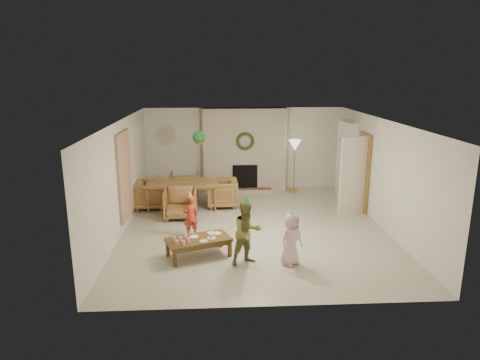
{
  "coord_description": "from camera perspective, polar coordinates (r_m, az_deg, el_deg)",
  "views": [
    {
      "loc": [
        -0.85,
        -9.47,
        3.57
      ],
      "look_at": [
        -0.3,
        0.4,
        1.05
      ],
      "focal_mm": 32.1,
      "sensor_mm": 36.0,
      "label": 1
    }
  ],
  "objects": [
    {
      "name": "hanging_plant_foliage",
      "position": [
        11.1,
        -5.5,
        5.69
      ],
      "size": [
        0.32,
        0.32,
        0.32
      ],
      "primitive_type": "sphere",
      "color": "#18491D",
      "rests_on": "hanging_plant_pot"
    },
    {
      "name": "floor_lamp_post",
      "position": [
        12.99,
        7.22,
        1.62
      ],
      "size": [
        0.03,
        0.03,
        1.43
      ],
      "primitive_type": "cylinder",
      "color": "gold",
      "rests_on": "floor"
    },
    {
      "name": "dining_chair_left",
      "position": [
        11.68,
        -11.8,
        -1.88
      ],
      "size": [
        0.84,
        0.81,
        0.75
      ],
      "primitive_type": "imported",
      "rotation": [
        0.0,
        0.0,
        1.59
      ],
      "color": "olive",
      "rests_on": "floor"
    },
    {
      "name": "party_hat_red",
      "position": [
        9.37,
        -6.67,
        -1.88
      ],
      "size": [
        0.14,
        0.14,
        0.18
      ],
      "primitive_type": "cone",
      "rotation": [
        0.0,
        0.0,
        0.1
      ],
      "color": "#D2CB46",
      "rests_on": "child_red"
    },
    {
      "name": "dining_chair_near",
      "position": [
        10.79,
        -7.91,
        -3.07
      ],
      "size": [
        0.81,
        0.84,
        0.75
      ],
      "primitive_type": "imported",
      "rotation": [
        0.0,
        0.0,
        0.02
      ],
      "color": "olive",
      "rests_on": "floor"
    },
    {
      "name": "floor_lamp_base",
      "position": [
        13.17,
        7.12,
        -1.46
      ],
      "size": [
        0.3,
        0.3,
        0.03
      ],
      "primitive_type": "cylinder",
      "color": "gold",
      "rests_on": "floor"
    },
    {
      "name": "dining_chair_far",
      "position": [
        12.41,
        -7.43,
        -0.74
      ],
      "size": [
        0.81,
        0.84,
        0.75
      ],
      "primitive_type": "imported",
      "rotation": [
        0.0,
        0.0,
        3.16
      ],
      "color": "olive",
      "rests_on": "floor"
    },
    {
      "name": "napkin_left",
      "position": [
        8.4,
        -4.86,
        -8.06
      ],
      "size": [
        0.18,
        0.18,
        0.01
      ],
      "primitive_type": "cube",
      "rotation": [
        0.0,
        0.0,
        0.37
      ],
      "color": "#FFBBCB",
      "rests_on": "coffee_table_top"
    },
    {
      "name": "fireplace_hearth",
      "position": [
        12.93,
        0.7,
        -1.44
      ],
      "size": [
        1.6,
        0.3,
        0.12
      ],
      "primitive_type": "cube",
      "color": "maroon",
      "rests_on": "floor"
    },
    {
      "name": "fireplace_firebox",
      "position": [
        13.0,
        0.66,
        0.42
      ],
      "size": [
        0.75,
        0.12,
        0.75
      ],
      "primitive_type": "cube",
      "color": "black",
      "rests_on": "floor"
    },
    {
      "name": "bookshelf_carcass",
      "position": [
        12.58,
        13.96,
        2.56
      ],
      "size": [
        0.3,
        1.0,
        2.2
      ],
      "primitive_type": "cube",
      "color": "white",
      "rests_on": "floor"
    },
    {
      "name": "plate_b",
      "position": [
        8.52,
        -3.82,
        -7.69
      ],
      "size": [
        0.22,
        0.22,
        0.01
      ],
      "primitive_type": "cylinder",
      "rotation": [
        0.0,
        0.0,
        0.37
      ],
      "color": "white",
      "rests_on": "coffee_table_top"
    },
    {
      "name": "party_hat_plaid",
      "position": [
        7.9,
        0.96,
        -2.6
      ],
      "size": [
        0.16,
        0.16,
        0.2
      ],
      "primitive_type": "cone",
      "rotation": [
        0.0,
        0.0,
        0.09
      ],
      "color": "green",
      "rests_on": "child_plaid"
    },
    {
      "name": "door_frame",
      "position": [
        11.61,
        16.06,
        1.05
      ],
      "size": [
        0.05,
        0.86,
        2.04
      ],
      "primitive_type": "cube",
      "color": "olive",
      "rests_on": "floor"
    },
    {
      "name": "wall_back",
      "position": [
        13.2,
        0.56,
        4.19
      ],
      "size": [
        7.0,
        0.0,
        7.0
      ],
      "primitive_type": "plane",
      "rotation": [
        1.57,
        0.0,
        0.0
      ],
      "color": "silver",
      "rests_on": "floor"
    },
    {
      "name": "floor",
      "position": [
        10.15,
        1.83,
        -6.29
      ],
      "size": [
        7.0,
        7.0,
        0.0
      ],
      "primitive_type": "plane",
      "color": "#B7B29E",
      "rests_on": "ground"
    },
    {
      "name": "curtain_panel",
      "position": [
        10.16,
        -15.09,
        0.61
      ],
      "size": [
        0.06,
        1.2,
        2.0
      ],
      "primitive_type": "cube",
      "color": "#CDAE91",
      "rests_on": "wall_left"
    },
    {
      "name": "dining_table",
      "position": [
        11.61,
        -7.65,
        -1.99
      ],
      "size": [
        1.94,
        1.11,
        0.68
      ],
      "primitive_type": "imported",
      "rotation": [
        0.0,
        0.0,
        0.02
      ],
      "color": "olive",
      "rests_on": "floor"
    },
    {
      "name": "food_scoop",
      "position": [
        8.51,
        -3.82,
        -7.45
      ],
      "size": [
        0.09,
        0.09,
        0.07
      ],
      "primitive_type": "sphere",
      "rotation": [
        0.0,
        0.0,
        0.37
      ],
      "color": "tan",
      "rests_on": "plate_b"
    },
    {
      "name": "coffee_leg_fr",
      "position": [
        8.58,
        -1.37,
        -9.1
      ],
      "size": [
        0.09,
        0.09,
        0.32
      ],
      "primitive_type": "cube",
      "rotation": [
        0.0,
        0.0,
        0.37
      ],
      "color": "#533B1B",
      "rests_on": "floor"
    },
    {
      "name": "coffee_leg_bl",
      "position": [
        8.7,
        -9.61,
        -8.98
      ],
      "size": [
        0.09,
        0.09,
        0.32
      ],
      "primitive_type": "cube",
      "rotation": [
        0.0,
        0.0,
        0.37
      ],
      "color": "#533B1B",
      "rests_on": "floor"
    },
    {
      "name": "coffee_leg_br",
      "position": [
        9.01,
        -2.63,
        -7.93
      ],
      "size": [
        0.09,
        0.09,
        0.32
      ],
      "primitive_type": "cube",
      "rotation": [
        0.0,
        0.0,
        0.37
      ],
      "color": "#533B1B",
      "rests_on": "floor"
    },
    {
      "name": "coffee_leg_fl",
      "position": [
        8.25,
        -8.69,
        -10.28
      ],
      "size": [
        0.09,
        0.09,
        0.32
      ],
      "primitive_type": "cube",
      "rotation": [
        0.0,
        0.0,
        0.37
      ],
      "color": "#533B1B",
      "rests_on": "floor"
    },
    {
      "name": "coffee_table_top",
      "position": [
        8.54,
        -5.55,
        -7.9
      ],
      "size": [
        1.38,
        1.02,
        0.06
      ],
      "primitive_type": "cube",
      "rotation": [
        0.0,
        0.0,
        0.37
      ],
      "color": "#533B1B",
      "rests_on": "floor"
    },
    {
      "name": "cup_b",
      "position": [
        8.43,
        -8.75,
        -7.78
      ],
      "size": [
        0.09,
        0.09,
        0.09
      ],
      "primitive_type": "cylinder",
      "rotation": [
        0.0,
        0.0,
        0.37
      ],
      "color": "white",
      "rests_on": "coffee_table_top"
    },
    {
      "name": "hanging_plant_pot",
      "position": [
        11.12,
        -5.49,
        5.08
      ],
      "size": [
        0.16,
        0.16,
        0.12
      ],
      "primitive_type": "cylinder",
      "color": "#9A3F31",
      "rests_on": "hanging_plant_cord"
    },
    {
      "name": "fireplace_wreath",
      "position": [
        12.73,
        0.69,
        5.18
      ],
      "size": [
        0.54,
        0.1,
        0.54
      ],
      "primitive_type": "torus",
      "rotation": [
        1.57,
        0.0,
        0.0
      ],
      "color": "#203A15",
      "rests_on": "fireplace_mass"
    },
    {
      "name": "napkin_right",
      "position": [
        8.78,
        -3.85,
        -7.0
      ],
      "size": [
        0.18,
        0.18,
        0.01
      ],
      "primitive_type": "cube",
      "rotation": [
        0.0,
        0.0,
        0.37
      ],
      "color": "#FFBBCB",
      "rests_on": "coffee_table_top"
    },
    {
      "name": "wall_right",
      "position": [
        10.48,
        18.46,
        0.77
      ],
      "size": [
        0.0,
        7.0,
        7.0
      ],
      "primitive_type": "plane",
      "rotation": [
        1.57,
        0.0,
        -1.57
      ],
      "color": "silver",
      "rests_on": "floor"
    },
    {
      "name": "child_pink",
      "position": [
        8.19,
        6.83,
        -7.79
      ],
      "size": [
        0.59,
        0.54,
        1.01
      ],
      "primitive_type": "imported",
      "rotation": [
        0.0,
        0.0,
        0.59
      ],
      "color": "beige",
      "rests_on": "floor"
    },
    {
      "name": "cup_c",
      "position": [
        8.25,
        -7.53,
        -8.25
      ],
      "size": [
        0.09,
        0.09,
        0.09
      ],
      "primitive_type": "cylinder",
      "rotation": [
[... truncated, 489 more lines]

